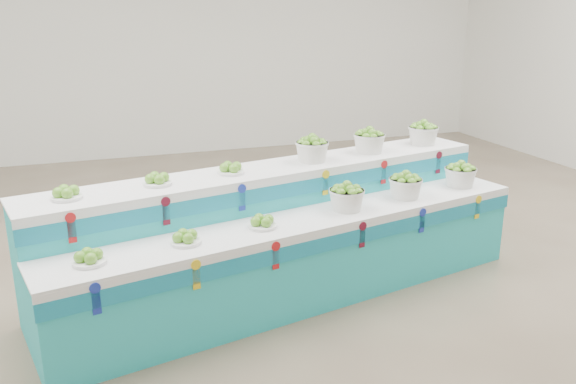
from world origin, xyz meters
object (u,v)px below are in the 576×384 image
at_px(plate_upper_mid, 157,179).
at_px(basket_lower_left, 347,197).
at_px(basket_upper_right, 423,133).
at_px(display_stand, 288,233).

bearing_deg(plate_upper_mid, basket_lower_left, -7.95).
bearing_deg(basket_upper_right, basket_lower_left, -146.40).
relative_size(display_stand, basket_lower_left, 14.28).
bearing_deg(basket_lower_left, display_stand, 159.61).
xyz_separation_m(basket_lower_left, plate_upper_mid, (-1.48, 0.21, 0.24)).
bearing_deg(basket_upper_right, plate_upper_mid, -167.88).
bearing_deg(basket_lower_left, basket_upper_right, 33.60).
relative_size(basket_lower_left, plate_upper_mid, 1.31).
height_order(display_stand, basket_upper_right, basket_upper_right).
xyz_separation_m(display_stand, basket_lower_left, (0.45, -0.17, 0.32)).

